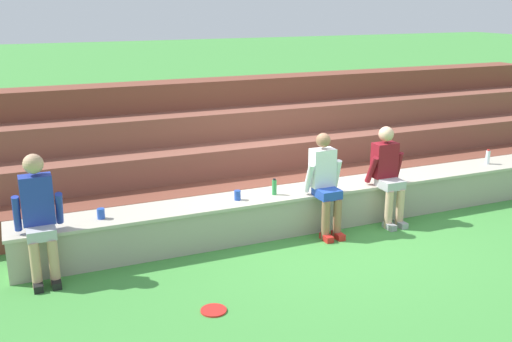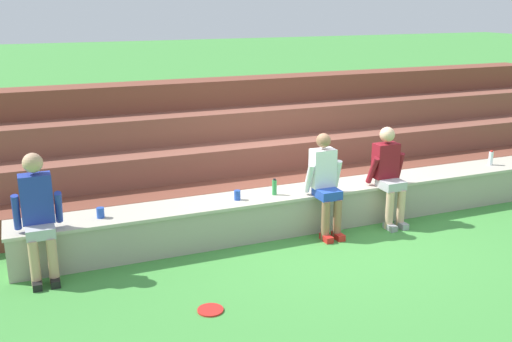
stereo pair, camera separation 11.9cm
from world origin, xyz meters
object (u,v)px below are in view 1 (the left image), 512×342
Objects in this scene: person_center at (388,172)px; water_bottle_center_gap at (488,157)px; person_far_left at (39,214)px; person_left_of_center at (325,182)px; plastic_cup_right_end at (237,195)px; plastic_cup_middle at (101,214)px; frisbee at (214,310)px; water_bottle_mid_right at (274,187)px.

water_bottle_center_gap is (2.13, 0.32, -0.08)m from person_center.
person_left_of_center is at bearing -0.92° from person_far_left.
plastic_cup_middle is at bearing 179.71° from plastic_cup_right_end.
plastic_cup_middle is (0.69, 0.24, -0.18)m from person_far_left.
plastic_cup_right_end is (-2.14, 0.26, -0.13)m from person_center.
frisbee is at bearing -146.30° from person_left_of_center.
plastic_cup_middle is at bearing 174.11° from person_left_of_center.
person_far_left is 6.70m from water_bottle_center_gap.
water_bottle_mid_right reaches higher than frisbee.
water_bottle_center_gap is at bearing 0.80° from water_bottle_mid_right.
person_center is 5.80× the size of water_bottle_center_gap.
person_center is (4.56, -0.03, -0.05)m from person_far_left.
person_left_of_center is 1.18m from plastic_cup_right_end.
person_left_of_center is at bearing -178.68° from person_center.
person_left_of_center is at bearing 33.70° from frisbee.
person_center reaches higher than plastic_cup_middle.
person_far_left is 11.31× the size of plastic_cup_right_end.
person_left_of_center is 3.16m from water_bottle_center_gap.
person_far_left is at bearing 179.08° from person_left_of_center.
person_center is 6.15× the size of water_bottle_mid_right.
person_center is 2.16m from water_bottle_center_gap.
person_far_left is 2.21m from frisbee.
water_bottle_mid_right reaches higher than plastic_cup_right_end.
person_left_of_center is at bearing -25.95° from water_bottle_mid_right.
water_bottle_center_gap is 5.51m from frisbee.
person_far_left is 4.57m from person_center.
person_center is 10.71× the size of plastic_cup_right_end.
water_bottle_mid_right is (-3.74, -0.05, -0.01)m from water_bottle_center_gap.
plastic_cup_right_end is at bearing -0.29° from plastic_cup_middle.
person_left_of_center is 5.13× the size of frisbee.
person_center is at bearing -9.55° from water_bottle_mid_right.
water_bottle_center_gap is 6.00m from plastic_cup_middle.
person_far_left is at bearing 136.48° from frisbee.
plastic_cup_right_end is at bearing -179.24° from water_bottle_mid_right.
plastic_cup_middle is (-1.73, 0.01, -0.00)m from plastic_cup_right_end.
plastic_cup_right_end is 0.48× the size of frisbee.
water_bottle_mid_right is 2.30m from frisbee.
water_bottle_mid_right is 1.74× the size of plastic_cup_right_end.
person_far_left reaches higher than plastic_cup_right_end.
plastic_cup_right_end is (-1.13, 0.29, -0.12)m from person_left_of_center.
person_left_of_center reaches higher than plastic_cup_right_end.
person_left_of_center reaches higher than frisbee.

